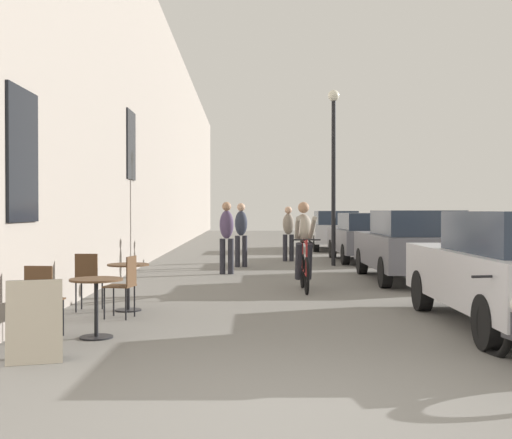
{
  "coord_description": "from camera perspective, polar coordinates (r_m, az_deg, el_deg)",
  "views": [
    {
      "loc": [
        -0.35,
        -5.02,
        1.55
      ],
      "look_at": [
        -0.01,
        15.54,
        1.25
      ],
      "focal_mm": 45.7,
      "sensor_mm": 36.0,
      "label": 1
    }
  ],
  "objects": [
    {
      "name": "building_facade_left",
      "position": [
        19.45,
        -10.22,
        8.66
      ],
      "size": [
        0.54,
        68.0,
        8.41
      ],
      "color": "gray",
      "rests_on": "ground_plane"
    },
    {
      "name": "cafe_table_near",
      "position": [
        8.15,
        -13.81,
        -6.43
      ],
      "size": [
        0.64,
        0.64,
        0.72
      ],
      "color": "black",
      "rests_on": "ground_plane"
    },
    {
      "name": "cafe_table_mid",
      "position": [
        10.24,
        -11.12,
        -4.95
      ],
      "size": [
        0.64,
        0.64,
        0.72
      ],
      "color": "black",
      "rests_on": "ground_plane"
    },
    {
      "name": "pedestrian_mid",
      "position": [
        17.74,
        -1.31,
        -1.01
      ],
      "size": [
        0.37,
        0.29,
        1.74
      ],
      "color": "#26262D",
      "rests_on": "ground_plane"
    },
    {
      "name": "parked_car_fourth",
      "position": [
        25.68,
        6.88,
        -0.88
      ],
      "size": [
        1.94,
        4.34,
        1.52
      ],
      "color": "#B7B7BC",
      "rests_on": "ground_plane"
    },
    {
      "name": "cafe_chair_near_toward_street",
      "position": [
        8.24,
        -18.21,
        -6.4
      ],
      "size": [
        0.42,
        0.42,
        0.89
      ],
      "color": "black",
      "rests_on": "ground_plane"
    },
    {
      "name": "street_lamp",
      "position": [
        18.34,
        6.81,
        5.69
      ],
      "size": [
        0.32,
        0.32,
        4.9
      ],
      "color": "black",
      "rests_on": "ground_plane"
    },
    {
      "name": "sandwich_board_sign",
      "position": [
        7.12,
        -18.82,
        -8.37
      ],
      "size": [
        0.63,
        0.51,
        0.84
      ],
      "color": "black",
      "rests_on": "ground_plane"
    },
    {
      "name": "parked_car_third",
      "position": [
        19.96,
        9.49,
        -1.46
      ],
      "size": [
        1.75,
        4.12,
        1.47
      ],
      "color": "#595960",
      "rests_on": "ground_plane"
    },
    {
      "name": "cyclist_on_bicycle",
      "position": [
        12.67,
        4.22,
        -2.52
      ],
      "size": [
        0.52,
        1.76,
        1.74
      ],
      "color": "black",
      "rests_on": "ground_plane"
    },
    {
      "name": "ground_plane",
      "position": [
        5.26,
        3.06,
        -16.28
      ],
      "size": [
        88.0,
        88.0,
        0.0
      ],
      "primitive_type": "plane",
      "color": "slate"
    },
    {
      "name": "cafe_chair_mid_toward_wall",
      "position": [
        9.54,
        -11.43,
        -5.4
      ],
      "size": [
        0.45,
        0.45,
        0.89
      ],
      "color": "black",
      "rests_on": "ground_plane"
    },
    {
      "name": "parked_car_second",
      "position": [
        14.64,
        13.39,
        -2.13
      ],
      "size": [
        1.9,
        4.37,
        1.54
      ],
      "color": "#595960",
      "rests_on": "ground_plane"
    },
    {
      "name": "pedestrian_near",
      "position": [
        15.76,
        -2.59,
        -1.22
      ],
      "size": [
        0.35,
        0.25,
        1.75
      ],
      "color": "#26262D",
      "rests_on": "ground_plane"
    },
    {
      "name": "cafe_chair_mid_toward_street",
      "position": [
        10.29,
        -14.49,
        -4.95
      ],
      "size": [
        0.38,
        0.38,
        0.89
      ],
      "color": "black",
      "rests_on": "ground_plane"
    },
    {
      "name": "pedestrian_far",
      "position": [
        19.78,
        2.85,
        -0.96
      ],
      "size": [
        0.37,
        0.28,
        1.66
      ],
      "color": "#26262D",
      "rests_on": "ground_plane"
    }
  ]
}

